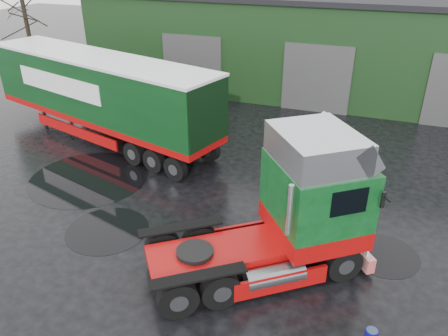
{
  "coord_description": "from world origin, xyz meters",
  "views": [
    {
      "loc": [
        5.57,
        -11.63,
        9.27
      ],
      "look_at": [
        0.59,
        1.95,
        1.7
      ],
      "focal_mm": 35.0,
      "sensor_mm": 36.0,
      "label": 1
    }
  ],
  "objects_px": {
    "hero_tractor": "(253,209)",
    "tree_left": "(27,26)",
    "warehouse": "(333,40)",
    "wash_bucket": "(371,334)",
    "trailer_left": "(101,99)"
  },
  "relations": [
    {
      "from": "hero_tractor",
      "to": "wash_bucket",
      "type": "bearing_deg",
      "value": 31.22
    },
    {
      "from": "hero_tractor",
      "to": "trailer_left",
      "type": "bearing_deg",
      "value": -162.63
    },
    {
      "from": "hero_tractor",
      "to": "tree_left",
      "type": "distance_m",
      "value": 23.78
    },
    {
      "from": "hero_tractor",
      "to": "tree_left",
      "type": "bearing_deg",
      "value": -161.01
    },
    {
      "from": "warehouse",
      "to": "tree_left",
      "type": "distance_m",
      "value": 20.64
    },
    {
      "from": "wash_bucket",
      "to": "tree_left",
      "type": "xyz_separation_m",
      "value": [
        -23.41,
        14.74,
        4.1
      ]
    },
    {
      "from": "hero_tractor",
      "to": "trailer_left",
      "type": "height_order",
      "value": "hero_tractor"
    },
    {
      "from": "warehouse",
      "to": "tree_left",
      "type": "bearing_deg",
      "value": -157.17
    },
    {
      "from": "hero_tractor",
      "to": "trailer_left",
      "type": "xyz_separation_m",
      "value": [
        -10.15,
        7.27,
        -0.09
      ]
    },
    {
      "from": "wash_bucket",
      "to": "tree_left",
      "type": "bearing_deg",
      "value": 147.8
    },
    {
      "from": "trailer_left",
      "to": "tree_left",
      "type": "distance_m",
      "value": 11.41
    },
    {
      "from": "warehouse",
      "to": "hero_tractor",
      "type": "xyz_separation_m",
      "value": [
        0.65,
        -21.25,
        -0.88
      ]
    },
    {
      "from": "hero_tractor",
      "to": "tree_left",
      "type": "relative_size",
      "value": 0.86
    },
    {
      "from": "tree_left",
      "to": "warehouse",
      "type": "bearing_deg",
      "value": 22.83
    },
    {
      "from": "hero_tractor",
      "to": "wash_bucket",
      "type": "height_order",
      "value": "hero_tractor"
    }
  ]
}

